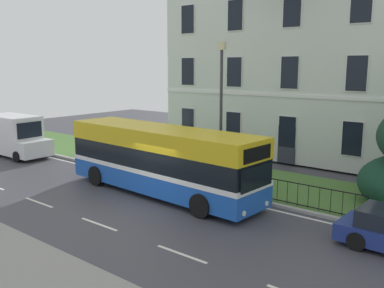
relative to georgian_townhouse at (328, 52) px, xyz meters
name	(u,v)px	position (x,y,z in m)	size (l,w,h in m)	color
ground_plane	(152,206)	(-1.04, -15.58, -6.64)	(60.00, 56.00, 0.18)	#3F3F46
georgian_townhouse	(328,52)	(0.00, 0.00, 0.00)	(19.00, 11.01, 12.94)	silver
iron_verge_railing	(219,178)	(0.00, -12.18, -6.00)	(13.30, 0.04, 0.97)	black
single_decker_bus	(161,159)	(-1.83, -14.15, -5.02)	(10.35, 2.99, 3.04)	blue
white_panel_van	(15,135)	(-14.89, -13.99, -5.29)	(5.05, 2.29, 2.61)	white
street_lamp_post	(221,104)	(-0.52, -11.38, -2.65)	(0.36, 0.24, 6.72)	#333338
litter_bin	(176,164)	(-3.35, -11.41, -5.97)	(0.48, 0.48, 1.07)	#23472D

